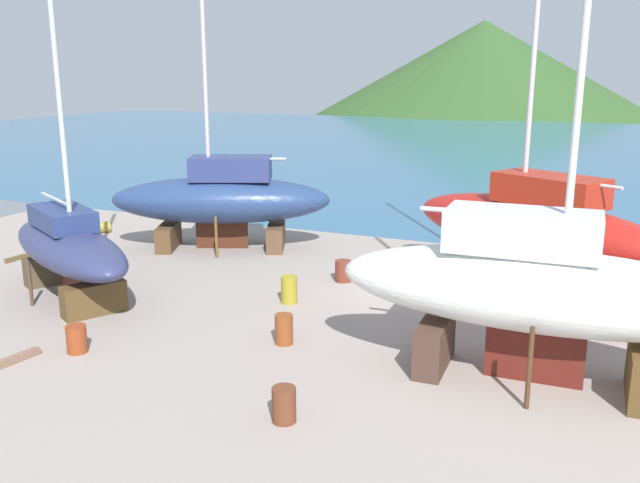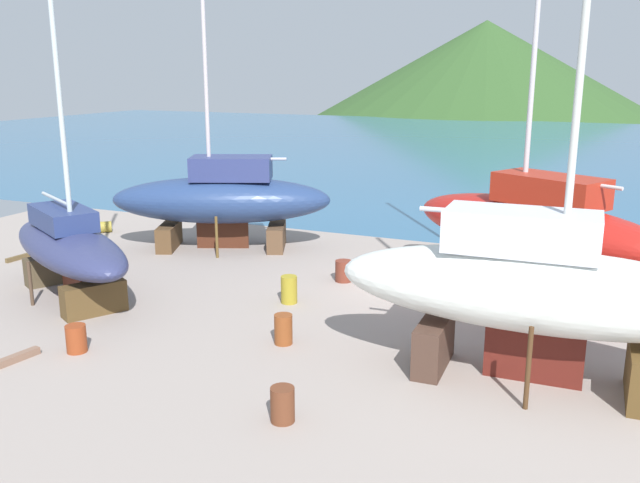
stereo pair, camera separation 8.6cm
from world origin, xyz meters
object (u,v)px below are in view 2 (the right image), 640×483
object	(u,v)px
sailboat_far_slipway	(222,199)
barrel_rust_far	(103,227)
sailboat_large_starboard	(537,288)
barrel_tipped_left	(343,271)
barrel_rust_mid	(283,405)
worker	(85,240)
barrel_tar_black	(76,339)
sailboat_small_center	(69,246)
sailboat_mid_port	(535,226)
barrel_by_slipway	(289,290)
barrel_blue_faded	(283,329)

from	to	relation	value
sailboat_far_slipway	barrel_rust_far	size ratio (longest dim) A/B	16.78
sailboat_far_slipway	sailboat_large_starboard	size ratio (longest dim) A/B	0.92
barrel_tipped_left	barrel_rust_mid	xyz separation A→B (m)	(2.62, -10.31, 0.01)
barrel_tipped_left	barrel_rust_far	distance (m)	13.94
worker	barrel_rust_mid	bearing A→B (deg)	50.52
barrel_tar_black	barrel_tipped_left	bearing A→B (deg)	64.08
sailboat_small_center	barrel_rust_far	xyz separation A→B (m)	(-5.70, 8.13, -1.57)
sailboat_mid_port	worker	bearing A→B (deg)	38.36
barrel_by_slipway	barrel_rust_far	size ratio (longest dim) A/B	1.14
barrel_tar_black	barrel_rust_far	bearing A→B (deg)	128.09
sailboat_far_slipway	barrel_tar_black	distance (m)	11.91
worker	barrel_rust_far	world-z (taller)	worker
worker	barrel_rust_mid	distance (m)	16.19
barrel_by_slipway	barrel_tipped_left	distance (m)	3.11
barrel_tipped_left	barrel_rust_far	bearing A→B (deg)	168.96
sailboat_large_starboard	barrel_rust_mid	world-z (taller)	sailboat_large_starboard
worker	barrel_by_slipway	world-z (taller)	worker
sailboat_large_starboard	sailboat_small_center	xyz separation A→B (m)	(-15.45, 0.57, -0.67)
sailboat_far_slipway	barrel_by_slipway	size ratio (longest dim) A/B	14.78
worker	sailboat_mid_port	bearing A→B (deg)	93.97
worker	barrel_blue_faded	xyz separation A→B (m)	(11.57, -4.79, -0.42)
worker	barrel_tar_black	world-z (taller)	worker
sailboat_mid_port	barrel_rust_far	bearing A→B (deg)	25.29
barrel_tar_black	worker	bearing A→B (deg)	130.46
worker	barrel_rust_far	distance (m)	5.01
sailboat_small_center	sailboat_mid_port	bearing A→B (deg)	55.30
sailboat_large_starboard	sailboat_far_slipway	bearing A→B (deg)	147.43
barrel_by_slipway	sailboat_far_slipway	bearing A→B (deg)	137.29
barrel_blue_faded	barrel_rust_mid	xyz separation A→B (m)	(1.99, -4.03, -0.03)
barrel_blue_faded	sailboat_far_slipway	bearing A→B (deg)	129.99
barrel_tar_black	barrel_tipped_left	size ratio (longest dim) A/B	0.98
worker	barrel_tipped_left	size ratio (longest dim) A/B	2.08
barrel_blue_faded	barrel_by_slipway	distance (m)	3.57
sailboat_large_starboard	barrel_by_slipway	bearing A→B (deg)	158.15
worker	barrel_tipped_left	xyz separation A→B (m)	(10.95, 1.49, -0.46)
barrel_by_slipway	barrel_tipped_left	size ratio (longest dim) A/B	1.18
barrel_blue_faded	barrel_tar_black	distance (m)	5.80
sailboat_mid_port	barrel_tipped_left	size ratio (longest dim) A/B	19.70
worker	barrel_rust_mid	size ratio (longest dim) A/B	2.02
sailboat_mid_port	barrel_rust_mid	distance (m)	12.82
sailboat_large_starboard	barrel_blue_faded	xyz separation A→B (m)	(-6.85, -0.24, -2.06)
sailboat_mid_port	barrel_by_slipway	bearing A→B (deg)	60.69
sailboat_far_slipway	sailboat_mid_port	bearing A→B (deg)	154.14
barrel_tar_black	barrel_rust_mid	world-z (taller)	barrel_rust_mid
barrel_by_slipway	sailboat_large_starboard	bearing A→B (deg)	-20.16
sailboat_mid_port	barrel_rust_mid	size ratio (longest dim) A/B	19.16
sailboat_small_center	barrel_by_slipway	world-z (taller)	sailboat_small_center
sailboat_mid_port	barrel_tar_black	world-z (taller)	sailboat_mid_port
sailboat_large_starboard	barrel_rust_far	xyz separation A→B (m)	(-21.15, 8.71, -2.24)
barrel_rust_far	barrel_tar_black	bearing A→B (deg)	-51.91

